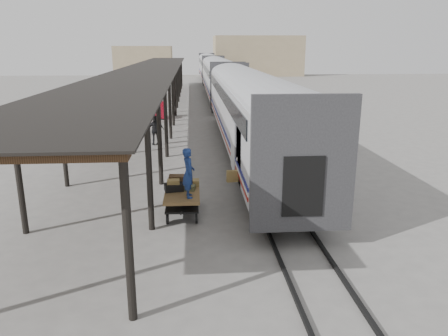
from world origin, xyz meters
TOP-DOWN VIEW (x-y plane):
  - ground at (0.00, 0.00)m, footprint 160.00×160.00m
  - train at (3.19, 33.79)m, footprint 3.45×76.01m
  - canopy at (-3.40, 24.00)m, footprint 4.90×64.30m
  - rails at (3.20, 34.00)m, footprint 1.54×150.00m
  - building_far at (14.00, 78.00)m, footprint 18.00×10.00m
  - building_left at (-10.00, 82.00)m, footprint 12.00×8.00m
  - baggage_cart at (-0.34, -0.62)m, footprint 1.27×2.41m
  - suitcase_stack at (-0.44, -0.26)m, footprint 1.30×1.08m
  - luggage_tug at (-2.69, 21.51)m, footprint 1.03×1.61m
  - porter at (-0.09, -1.27)m, footprint 0.50×0.69m
  - pedestrian at (-2.19, 11.10)m, footprint 1.16×0.72m

SIDE VIEW (x-z plane):
  - ground at x=0.00m, z-range 0.00..0.00m
  - rails at x=3.20m, z-range 0.00..0.12m
  - luggage_tug at x=-2.69m, z-range -0.06..1.33m
  - baggage_cart at x=-0.34m, z-range 0.22..1.08m
  - pedestrian at x=-2.19m, z-range 0.00..1.84m
  - suitcase_stack at x=-0.44m, z-range 0.81..1.25m
  - porter at x=-0.09m, z-range 0.86..2.61m
  - train at x=3.19m, z-range 0.69..4.70m
  - building_left at x=-10.00m, z-range 0.00..6.00m
  - building_far at x=14.00m, z-range 0.00..8.00m
  - canopy at x=-3.40m, z-range 1.93..6.08m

